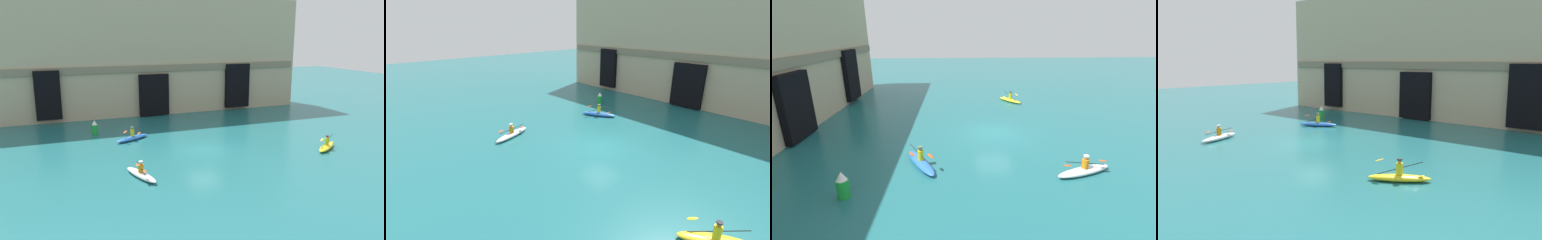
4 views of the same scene
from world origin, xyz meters
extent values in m
plane|color=#1E6066|center=(0.00, 0.00, 0.00)|extent=(120.00, 120.00, 0.00)
cube|color=#7C6E59|center=(0.11, 13.70, 5.16)|extent=(34.37, 0.24, 0.69)
cube|color=black|center=(-0.25, 13.60, 2.33)|extent=(3.24, 0.70, 4.45)
cube|color=black|center=(9.84, 13.60, 2.84)|extent=(2.97, 0.70, 5.08)
ellipsoid|color=blue|center=(-4.57, 4.81, 0.18)|extent=(3.20, 2.16, 0.35)
cylinder|color=gold|center=(-4.57, 4.81, 0.63)|extent=(0.31, 0.31, 0.56)
sphere|color=#9E704C|center=(-4.57, 4.81, 1.02)|extent=(0.23, 0.23, 0.23)
cylinder|color=#4C6B4C|center=(-4.57, 4.81, 1.12)|extent=(0.29, 0.29, 0.06)
cylinder|color=black|center=(-4.57, 4.81, 0.66)|extent=(1.61, 1.40, 0.66)
ellipsoid|color=#D84C19|center=(-3.87, 5.41, 0.38)|extent=(0.45, 0.42, 0.17)
ellipsoid|color=#D84C19|center=(-5.27, 4.20, 0.94)|extent=(0.45, 0.42, 0.17)
ellipsoid|color=yellow|center=(9.05, -3.11, 0.17)|extent=(2.84, 2.23, 0.33)
cylinder|color=gold|center=(9.05, -3.11, 0.61)|extent=(0.32, 0.32, 0.55)
sphere|color=#9E704C|center=(9.05, -3.11, 0.98)|extent=(0.20, 0.20, 0.20)
cylinder|color=#232328|center=(9.05, -3.11, 1.06)|extent=(0.25, 0.25, 0.06)
cylinder|color=black|center=(9.05, -3.11, 0.64)|extent=(1.93, 1.02, 0.78)
ellipsoid|color=yellow|center=(8.20, -3.55, 0.97)|extent=(0.47, 0.36, 0.19)
ellipsoid|color=yellow|center=(9.90, -2.67, 0.31)|extent=(0.47, 0.36, 0.19)
ellipsoid|color=white|center=(-5.86, -3.76, 0.18)|extent=(1.64, 3.32, 0.37)
cylinder|color=orange|center=(-5.86, -3.76, 0.61)|extent=(0.35, 0.35, 0.49)
sphere|color=tan|center=(-5.86, -3.76, 0.96)|extent=(0.21, 0.21, 0.21)
cylinder|color=silver|center=(-5.86, -3.76, 1.05)|extent=(0.27, 0.27, 0.06)
cylinder|color=black|center=(-5.86, -3.76, 0.63)|extent=(0.09, 2.07, 0.26)
ellipsoid|color=#D84C19|center=(-5.83, -4.68, 0.73)|extent=(0.19, 0.45, 0.10)
ellipsoid|color=#D84C19|center=(-5.89, -2.85, 0.53)|extent=(0.19, 0.45, 0.10)
cylinder|color=green|center=(-7.31, 7.93, 0.43)|extent=(0.55, 0.55, 0.87)
cone|color=white|center=(-7.31, 7.93, 1.07)|extent=(0.47, 0.47, 0.41)
camera|label=1|loc=(-10.75, -25.46, 8.79)|focal=35.00mm
camera|label=2|loc=(11.09, -12.49, 8.22)|focal=24.00mm
camera|label=3|loc=(-17.33, 3.00, 6.98)|focal=24.00mm
camera|label=4|loc=(18.40, -17.38, 5.61)|focal=35.00mm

